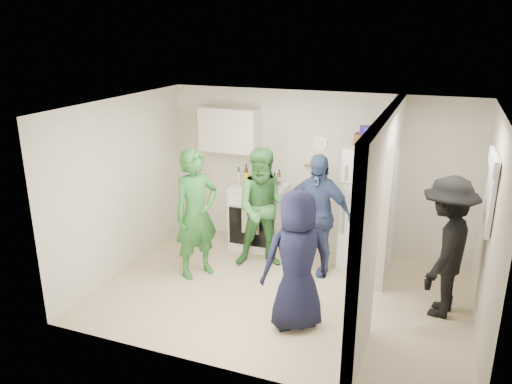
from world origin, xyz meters
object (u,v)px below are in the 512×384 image
person_denim (317,214)px  person_green_left (196,214)px  person_navy (297,261)px  fridge (369,206)px  blue_bowl (368,130)px  yellow_cup_stack_top (390,140)px  stove (259,216)px  person_nook (446,247)px  wicker_basket (367,139)px  person_green_center (265,208)px

person_denim → person_green_left: bearing=-150.1°
person_denim → person_navy: person_denim is taller
fridge → person_denim: 0.84m
blue_bowl → person_denim: size_ratio=0.14×
yellow_cup_stack_top → person_green_left: yellow_cup_stack_top is taller
stove → yellow_cup_stack_top: size_ratio=4.07×
stove → yellow_cup_stack_top: (1.95, -0.13, 1.43)m
person_green_left → person_nook: 3.28m
fridge → blue_bowl: 1.12m
wicker_basket → person_navy: size_ratio=0.21×
person_green_left → person_nook: bearing=-54.7°
yellow_cup_stack_top → person_navy: yellow_cup_stack_top is taller
person_denim → blue_bowl: bearing=52.4°
yellow_cup_stack_top → stove: bearing=176.2°
yellow_cup_stack_top → person_green_left: (-2.42, -1.13, -1.02)m
person_denim → person_nook: person_denim is taller
wicker_basket → person_green_center: wicker_basket is taller
yellow_cup_stack_top → person_green_left: 2.86m
yellow_cup_stack_top → person_green_center: bearing=-162.9°
stove → person_green_left: person_green_left is taller
yellow_cup_stack_top → person_nook: size_ratio=0.14×
person_green_center → stove: bearing=95.8°
person_green_center → person_navy: bearing=-78.0°
yellow_cup_stack_top → person_nook: (0.86, -0.97, -1.06)m
wicker_basket → person_denim: 1.29m
person_nook → fridge: bearing=-122.3°
blue_bowl → yellow_cup_stack_top: blue_bowl is taller
wicker_basket → person_navy: bearing=-101.4°
yellow_cup_stack_top → person_denim: yellow_cup_stack_top is taller
person_nook → blue_bowl: bearing=-121.1°
wicker_basket → yellow_cup_stack_top: 0.36m
yellow_cup_stack_top → person_green_center: yellow_cup_stack_top is taller
person_green_left → person_denim: 1.69m
yellow_cup_stack_top → wicker_basket: bearing=154.9°
fridge → person_green_center: bearing=-156.9°
wicker_basket → yellow_cup_stack_top: yellow_cup_stack_top is taller
blue_bowl → person_navy: blue_bowl is taller
fridge → yellow_cup_stack_top: (0.22, -0.10, 1.03)m
stove → person_green_center: (0.32, -0.63, 0.39)m
stove → person_nook: bearing=-21.4°
fridge → blue_bowl: (-0.10, 0.05, 1.11)m
wicker_basket → person_denim: (-0.55, -0.59, -1.01)m
fridge → person_nook: size_ratio=1.03×
blue_bowl → stove: bearing=-179.3°
stove → person_green_center: bearing=-63.2°
fridge → wicker_basket: (-0.10, 0.05, 0.98)m
wicker_basket → person_green_left: (-2.10, -1.28, -0.97)m
person_green_left → person_green_center: bearing=-18.9°
stove → person_green_center: size_ratio=0.57×
fridge → wicker_basket: 0.99m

